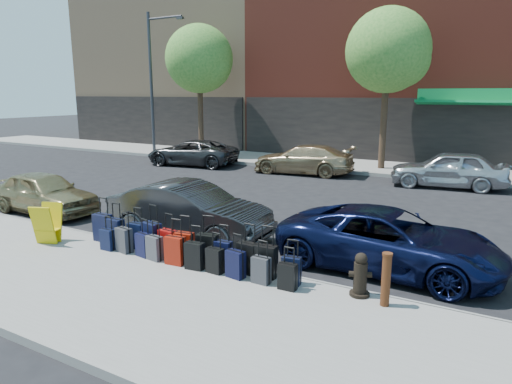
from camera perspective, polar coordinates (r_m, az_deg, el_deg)
The scene contains 39 objects.
ground at distance 13.92m, azimuth 3.53°, elevation -2.90°, with size 120.00×120.00×0.00m, color black.
sidewalk_near at distance 8.84m, azimuth -15.67°, elevation -11.97°, with size 60.00×4.00×0.15m, color gray.
sidewalk_far at distance 23.14m, azimuth 14.45°, elevation 3.02°, with size 60.00×4.00×0.15m, color gray.
curb_near at distance 10.24m, azimuth -7.62°, elevation -8.20°, with size 60.00×0.08×0.15m, color gray.
curb_far at distance 21.22m, azimuth 13.01°, elevation 2.28°, with size 60.00×0.08×0.15m, color gray.
building_left at distance 37.43m, azimuth -6.90°, elevation 18.85°, with size 15.00×12.12×16.00m.
tree_left at distance 26.76m, azimuth -6.85°, elevation 15.98°, with size 3.80×3.80×7.27m.
tree_center at distance 22.29m, azimuth 16.51°, elevation 16.35°, with size 3.80×3.80×7.27m.
streetlight at distance 28.02m, azimuth -12.70°, elevation 14.07°, with size 2.59×0.18×8.00m.
suitcase_front_0 at distance 11.57m, azimuth -18.61°, elevation -4.22°, with size 0.44×0.25×1.06m.
suitcase_front_1 at distance 11.20m, azimuth -17.18°, elevation -4.76°, with size 0.41×0.23×1.00m.
suitcase_front_2 at distance 10.81m, azimuth -14.64°, elevation -5.30°, with size 0.40×0.23×0.95m.
suitcase_front_3 at distance 10.49m, azimuth -12.90°, elevation -5.53°, with size 0.48×0.32×1.08m.
suitcase_front_4 at distance 10.16m, azimuth -10.97°, elevation -6.27°, with size 0.41×0.25×0.95m.
suitcase_front_5 at distance 9.88m, azimuth -8.94°, elevation -6.70°, with size 0.42×0.27×0.96m.
suitcase_front_6 at distance 9.57m, azimuth -6.09°, elevation -7.11°, with size 0.47×0.31×1.03m.
suitcase_front_7 at distance 9.38m, azimuth -4.16°, elevation -7.76°, with size 0.38×0.22×0.89m.
suitcase_front_8 at distance 9.05m, azimuth -1.02°, elevation -8.25°, with size 0.43×0.26×1.00m.
suitcase_front_9 at distance 8.87m, azimuth 1.25°, elevation -8.65°, with size 0.43×0.25×1.02m.
suitcase_front_10 at distance 8.61m, azimuth 4.44°, elevation -9.73°, with size 0.38×0.24×0.85m.
suitcase_back_1 at distance 10.91m, azimuth -18.05°, elevation -5.66°, with size 0.33×0.19×0.78m.
suitcase_back_2 at distance 10.64m, azimuth -16.16°, elevation -5.78°, with size 0.41×0.28×0.90m.
suitcase_back_3 at distance 10.27m, azimuth -13.88°, elevation -6.42°, with size 0.38×0.26×0.83m.
suitcase_back_4 at distance 10.01m, azimuth -12.57°, elevation -6.83°, with size 0.38×0.25×0.85m.
suitcase_back_5 at distance 9.67m, azimuth -10.06°, elevation -7.18°, with size 0.42×0.27×0.96m.
suitcase_back_6 at distance 9.36m, azimuth -7.66°, elevation -7.89°, with size 0.40×0.25×0.90m.
suitcase_back_7 at distance 9.13m, azimuth -5.15°, elevation -8.51°, with size 0.36×0.23×0.81m.
suitcase_back_8 at distance 8.88m, azimuth -2.58°, elevation -8.99°, with size 0.39×0.26×0.87m.
suitcase_back_9 at distance 8.63m, azimuth 0.65°, elevation -9.72°, with size 0.35×0.22×0.82m.
suitcase_back_10 at distance 8.39m, azimuth 3.98°, elevation -10.47°, with size 0.34×0.20×0.79m.
fire_hydrant at distance 8.29m, azimuth 12.90°, elevation -10.20°, with size 0.40×0.35×0.79m.
bollard at distance 7.98m, azimuth 15.94°, elevation -10.38°, with size 0.17×0.17×0.93m.
display_rack at distance 11.86m, azimuth -24.63°, elevation -3.67°, with size 0.69×0.72×0.93m.
car_near_0 at distance 15.45m, azimuth -24.98°, elevation -0.07°, with size 1.52×3.78×1.29m, color #93855A.
car_near_1 at distance 11.73m, azimuth -8.32°, elevation -2.35°, with size 1.49×4.27×1.41m, color #2F2F31.
car_near_2 at distance 9.93m, azimuth 16.33°, elevation -5.82°, with size 2.12×4.60×1.28m, color #0B1133.
car_far_0 at distance 23.69m, azimuth -8.00°, elevation 4.91°, with size 2.17×4.70×1.31m, color #303032.
car_far_1 at distance 21.05m, azimuth 5.91°, elevation 4.09°, with size 1.88×4.62×1.34m, color tan.
car_far_2 at distance 19.34m, azimuth 22.90°, elevation 2.65°, with size 1.73×4.30×1.46m, color silver.
Camera 1 is at (5.84, -12.10, 3.64)m, focal length 32.00 mm.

